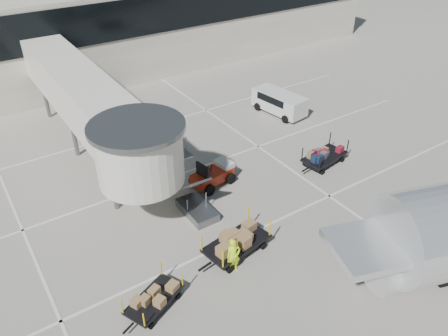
{
  "coord_description": "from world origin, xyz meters",
  "views": [
    {
      "loc": [
        -10.8,
        -11.83,
        15.82
      ],
      "look_at": [
        0.78,
        5.54,
        2.0
      ],
      "focal_mm": 35.0,
      "sensor_mm": 36.0,
      "label": 1
    }
  ],
  "objects_px": {
    "box_cart_far": "(153,300)",
    "minivan": "(278,101)",
    "baggage_tug": "(213,175)",
    "suitcase_cart": "(324,157)",
    "box_cart_near": "(235,243)",
    "ground_worker": "(233,256)"
  },
  "relations": [
    {
      "from": "baggage_tug",
      "to": "box_cart_far",
      "type": "xyz_separation_m",
      "value": [
        -7.29,
        -6.5,
        -0.14
      ]
    },
    {
      "from": "suitcase_cart",
      "to": "box_cart_near",
      "type": "distance_m",
      "value": 10.27
    },
    {
      "from": "box_cart_near",
      "to": "suitcase_cart",
      "type": "bearing_deg",
      "value": 10.75
    },
    {
      "from": "baggage_tug",
      "to": "box_cart_near",
      "type": "bearing_deg",
      "value": -121.72
    },
    {
      "from": "baggage_tug",
      "to": "ground_worker",
      "type": "distance_m",
      "value": 7.35
    },
    {
      "from": "ground_worker",
      "to": "box_cart_near",
      "type": "bearing_deg",
      "value": 61.76
    },
    {
      "from": "baggage_tug",
      "to": "suitcase_cart",
      "type": "bearing_deg",
      "value": -25.97
    },
    {
      "from": "minivan",
      "to": "box_cart_far",
      "type": "bearing_deg",
      "value": -152.99
    },
    {
      "from": "box_cart_far",
      "to": "minivan",
      "type": "distance_m",
      "value": 20.79
    },
    {
      "from": "baggage_tug",
      "to": "minivan",
      "type": "distance_m",
      "value": 11.13
    },
    {
      "from": "baggage_tug",
      "to": "minivan",
      "type": "relative_size",
      "value": 0.6
    },
    {
      "from": "suitcase_cart",
      "to": "box_cart_far",
      "type": "distance_m",
      "value": 15.23
    },
    {
      "from": "baggage_tug",
      "to": "suitcase_cart",
      "type": "relative_size",
      "value": 0.72
    },
    {
      "from": "baggage_tug",
      "to": "minivan",
      "type": "bearing_deg",
      "value": 20.16
    },
    {
      "from": "suitcase_cart",
      "to": "minivan",
      "type": "height_order",
      "value": "minivan"
    },
    {
      "from": "box_cart_far",
      "to": "minivan",
      "type": "bearing_deg",
      "value": 11.58
    },
    {
      "from": "ground_worker",
      "to": "baggage_tug",
      "type": "bearing_deg",
      "value": 75.51
    },
    {
      "from": "baggage_tug",
      "to": "box_cart_near",
      "type": "height_order",
      "value": "baggage_tug"
    },
    {
      "from": "suitcase_cart",
      "to": "minivan",
      "type": "xyz_separation_m",
      "value": [
        2.36,
        7.67,
        0.48
      ]
    },
    {
      "from": "box_cart_far",
      "to": "box_cart_near",
      "type": "bearing_deg",
      "value": -14.43
    },
    {
      "from": "baggage_tug",
      "to": "box_cart_near",
      "type": "relative_size",
      "value": 0.67
    },
    {
      "from": "box_cart_far",
      "to": "minivan",
      "type": "xyz_separation_m",
      "value": [
        16.97,
        12.0,
        0.53
      ]
    }
  ]
}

